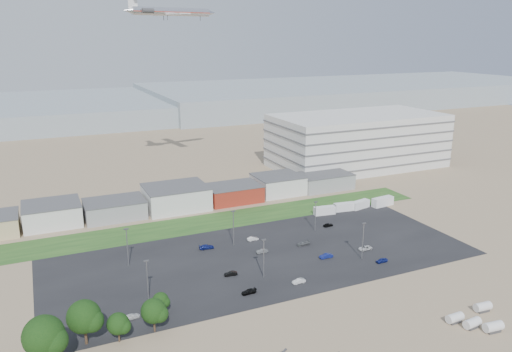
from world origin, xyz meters
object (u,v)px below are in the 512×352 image
parked_car_0 (365,248)px  parked_car_2 (382,260)px  airliner (172,12)px  parked_car_8 (328,225)px  parked_car_3 (249,292)px  parked_car_4 (231,274)px  storage_tank_nw (455,318)px  parked_car_10 (132,316)px  tree_far_left (44,340)px  parked_car_11 (253,239)px  parked_car_12 (303,243)px  parked_car_13 (299,281)px  parked_car_1 (326,256)px  parked_car_6 (207,247)px  parked_car_7 (262,251)px  box_trailer_a (324,211)px

parked_car_0 → parked_car_2: size_ratio=1.19×
airliner → parked_car_8: airliner is taller
parked_car_3 → parked_car_4: bearing=-179.8°
storage_tank_nw → parked_car_2: size_ratio=1.12×
parked_car_10 → tree_far_left: bearing=113.8°
airliner → parked_car_2: 128.81m
parked_car_11 → parked_car_12: 15.64m
parked_car_4 → parked_car_3: bearing=10.6°
tree_far_left → parked_car_2: bearing=7.5°
parked_car_13 → parked_car_3: bearing=-92.0°
tree_far_left → parked_car_4: tree_far_left is taller
airliner → parked_car_10: size_ratio=10.84×
parked_car_2 → parked_car_3: size_ratio=0.92×
parked_car_1 → parked_car_4: size_ratio=1.14×
parked_car_1 → parked_car_3: bearing=-68.9°
parked_car_8 → parked_car_11: parked_car_8 is taller
parked_car_10 → parked_car_4: bearing=-77.4°
storage_tank_nw → parked_car_6: (-36.73, 59.71, -0.53)m
parked_car_3 → parked_car_7: parked_car_7 is taller
parked_car_2 → parked_car_10: parked_car_2 is taller
airliner → parked_car_12: size_ratio=9.87×
box_trailer_a → parked_car_13: size_ratio=2.19×
airliner → parked_car_11: 102.91m
parked_car_6 → parked_car_12: 28.97m
airliner → parked_car_1: (15.58, -96.04, -69.35)m
parked_car_1 → parked_car_11: (-13.76, 20.09, -0.07)m
parked_car_2 → parked_car_10: (-68.65, -0.41, -0.05)m
parked_car_7 → parked_car_2: bearing=56.2°
parked_car_7 → parked_car_10: parked_car_7 is taller
storage_tank_nw → parked_car_0: storage_tank_nw is taller
parked_car_6 → parked_car_13: parked_car_6 is taller
parked_car_4 → parked_car_10: size_ratio=0.92×
parked_car_3 → parked_car_6: parked_car_6 is taller
parked_car_3 → parked_car_13: (13.69, -0.31, 0.03)m
airliner → parked_car_7: size_ratio=11.95×
parked_car_2 → parked_car_7: bearing=-126.1°
parked_car_0 → parked_car_12: size_ratio=1.00×
tree_far_left → parked_car_12: size_ratio=3.01×
parked_car_1 → parked_car_10: parked_car_1 is taller
parked_car_2 → box_trailer_a: bearing=170.2°
parked_car_1 → box_trailer_a: bearing=151.2°
parked_car_7 → parked_car_10: 45.58m
tree_far_left → parked_car_8: size_ratio=3.62×
storage_tank_nw → parked_car_7: bearing=114.6°
parked_car_4 → parked_car_11: (14.78, 19.05, 0.01)m
box_trailer_a → parked_car_11: (-32.44, -10.93, -0.85)m
storage_tank_nw → parked_car_12: (-9.30, 50.38, -0.57)m
parked_car_8 → parked_car_13: parked_car_8 is taller
storage_tank_nw → parked_car_1: size_ratio=0.99×
box_trailer_a → parked_car_7: box_trailer_a is taller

